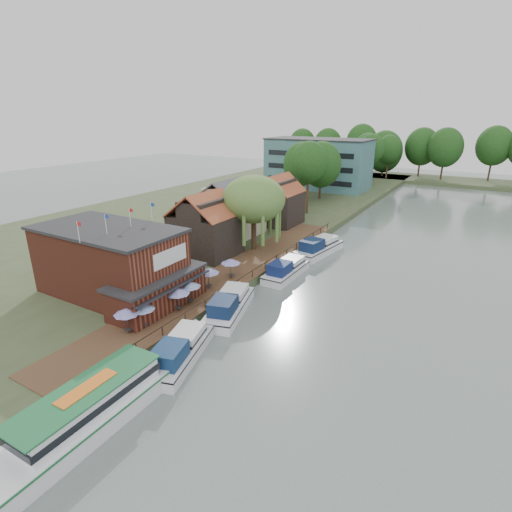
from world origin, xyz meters
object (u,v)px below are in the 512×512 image
Objects in this scene: umbrella_0 at (127,321)px; cruiser_1 at (229,302)px; hotel_block at (318,163)px; cottage_b at (229,207)px; umbrella_5 at (231,268)px; pub at (124,264)px; willow at (254,213)px; umbrella_1 at (143,316)px; cruiser_2 at (286,267)px; cruiser_3 at (319,245)px; umbrella_3 at (190,292)px; umbrella_4 at (209,278)px; swan at (110,415)px; cruiser_0 at (180,347)px; umbrella_2 at (178,300)px; cottage_a at (205,224)px; tour_boat at (81,413)px; cottage_c at (278,200)px.

cruiser_1 is (4.33, 9.17, -1.05)m from umbrella_0.
hotel_block is at bearing 88.60° from cruiser_1.
cottage_b reaches higher than umbrella_5.
cottage_b is (4.00, -46.00, -1.90)m from hotel_block.
pub is 1.92× the size of willow.
willow is 11.58m from umbrella_5.
cruiser_2 is (4.36, 19.53, -1.11)m from umbrella_1.
umbrella_5 is 16.63m from cruiser_3.
cruiser_3 reaches higher than cruiser_2.
umbrella_1 is at bearing -93.87° from umbrella_3.
hotel_block is 76.38m from umbrella_1.
cottage_b is 0.99× the size of cruiser_2.
pub is at bearing 138.50° from umbrella_0.
umbrella_4 is 19.13m from swan.
hotel_block is at bearing 87.88° from cruiser_0.
hotel_block is at bearing 101.85° from umbrella_2.
umbrella_1 is at bearing 121.85° from swan.
cottage_a is (7.00, -56.00, -1.90)m from hotel_block.
cruiser_3 is at bearing 41.22° from cottage_a.
umbrella_1 is (0.54, 1.34, 0.00)m from umbrella_0.
umbrella_1 and umbrella_2 have the same top height.
umbrella_0 is at bearing -79.68° from hotel_block.
umbrella_2 reaches higher than tour_boat.
umbrella_5 is 0.22× the size of cruiser_3.
umbrella_1 reaches higher than cruiser_0.
cottage_b reaches higher than swan.
willow reaches higher than swan.
cottage_c is 3.58× the size of umbrella_3.
cruiser_3 is (5.21, 30.77, -0.99)m from umbrella_0.
umbrella_3 is 0.17× the size of tour_boat.
cottage_b reaches higher than tour_boat.
umbrella_5 is 0.24× the size of cruiser_2.
umbrella_1 is at bearing -68.54° from cottage_a.
willow is at bearing 96.09° from cruiser_1.
cruiser_3 is (15.07, 0.58, -3.95)m from cottage_b.
cruiser_0 is at bearing -48.32° from umbrella_2.
willow is at bearing -75.96° from cottage_c.
swan is (4.81, -12.52, -2.07)m from umbrella_2.
umbrella_1 is at bearing -70.16° from cottage_b.
umbrella_4 is at bearing 88.19° from umbrella_0.
umbrella_3 is 14.23m from cruiser_2.
cruiser_1 is (3.79, 7.83, -1.05)m from umbrella_1.
umbrella_5 is at bearing 88.95° from umbrella_1.
cruiser_3 is (11.07, -8.42, -3.95)m from cottage_c.
umbrella_1 is 29.81m from cruiser_3.
hotel_block is at bearing 96.43° from pub.
cottage_c is 21.64m from cruiser_2.
umbrella_4 is at bearing -51.51° from cottage_a.
willow reaches higher than umbrella_2.
cottage_a is at bearing 118.86° from cruiser_1.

